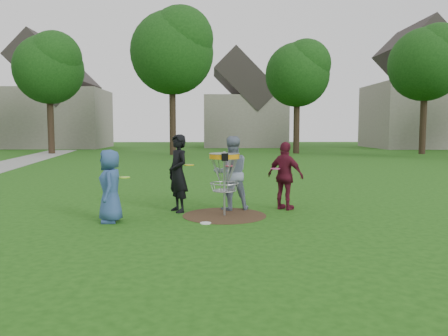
{
  "coord_description": "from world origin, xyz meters",
  "views": [
    {
      "loc": [
        -0.27,
        -9.24,
        1.88
      ],
      "look_at": [
        0.0,
        0.3,
        1.0
      ],
      "focal_mm": 35.0,
      "sensor_mm": 36.0,
      "label": 1
    }
  ],
  "objects_px": {
    "player_black": "(178,173)",
    "disc_golf_basket": "(224,168)",
    "player_maroon": "(285,176)",
    "player_blue": "(110,186)",
    "player_grey": "(231,173)"
  },
  "relations": [
    {
      "from": "player_blue",
      "to": "player_grey",
      "type": "xyz_separation_m",
      "value": [
        2.47,
        1.27,
        0.12
      ]
    },
    {
      "from": "player_black",
      "to": "player_grey",
      "type": "height_order",
      "value": "player_black"
    },
    {
      "from": "player_maroon",
      "to": "disc_golf_basket",
      "type": "height_order",
      "value": "player_maroon"
    },
    {
      "from": "player_maroon",
      "to": "disc_golf_basket",
      "type": "distance_m",
      "value": 1.58
    },
    {
      "from": "player_black",
      "to": "player_grey",
      "type": "xyz_separation_m",
      "value": [
        1.2,
        0.22,
        -0.02
      ]
    },
    {
      "from": "disc_golf_basket",
      "to": "player_blue",
      "type": "bearing_deg",
      "value": -165.66
    },
    {
      "from": "player_black",
      "to": "disc_golf_basket",
      "type": "bearing_deg",
      "value": 35.83
    },
    {
      "from": "player_blue",
      "to": "player_black",
      "type": "relative_size",
      "value": 0.84
    },
    {
      "from": "player_black",
      "to": "disc_golf_basket",
      "type": "distance_m",
      "value": 1.13
    },
    {
      "from": "player_blue",
      "to": "player_maroon",
      "type": "distance_m",
      "value": 3.91
    },
    {
      "from": "player_grey",
      "to": "player_blue",
      "type": "bearing_deg",
      "value": 16.08
    },
    {
      "from": "player_blue",
      "to": "player_maroon",
      "type": "height_order",
      "value": "player_maroon"
    },
    {
      "from": "player_grey",
      "to": "disc_golf_basket",
      "type": "height_order",
      "value": "player_grey"
    },
    {
      "from": "disc_golf_basket",
      "to": "player_maroon",
      "type": "bearing_deg",
      "value": 24.79
    },
    {
      "from": "player_grey",
      "to": "player_maroon",
      "type": "distance_m",
      "value": 1.24
    }
  ]
}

